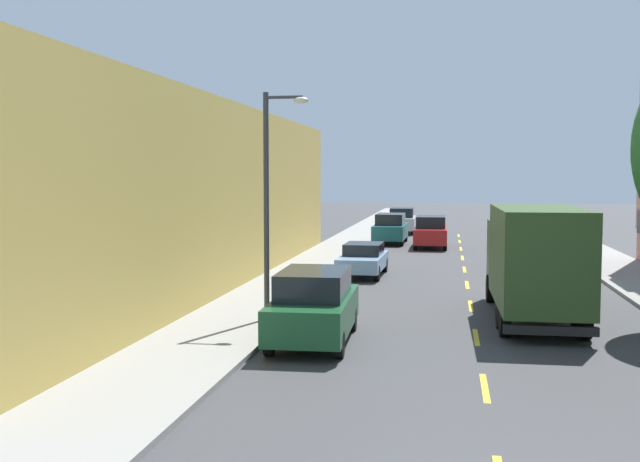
{
  "coord_description": "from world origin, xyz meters",
  "views": [
    {
      "loc": [
        -0.81,
        -8.89,
        4.46
      ],
      "look_at": [
        -6.5,
        24.75,
        1.9
      ],
      "focal_mm": 42.49,
      "sensor_mm": 36.0,
      "label": 1
    }
  ],
  "objects_px": {
    "parked_sedan_sky": "(363,259)",
    "parked_hatchback_white": "(512,220)",
    "parked_suv_forest": "(314,306)",
    "parked_sedan_black": "(533,236)",
    "delivery_box_truck": "(534,257)",
    "parked_suv_silver": "(402,220)",
    "street_lamp": "(271,189)",
    "parked_sedan_burgundy": "(567,257)",
    "parked_suv_teal": "(390,228)",
    "moving_red_sedan": "(431,232)",
    "parked_wagon_navy": "(547,245)"
  },
  "relations": [
    {
      "from": "parked_suv_teal",
      "to": "parked_sedan_sky",
      "type": "bearing_deg",
      "value": -90.02
    },
    {
      "from": "parked_hatchback_white",
      "to": "street_lamp",
      "type": "bearing_deg",
      "value": -104.08
    },
    {
      "from": "parked_suv_teal",
      "to": "parked_hatchback_white",
      "type": "height_order",
      "value": "parked_suv_teal"
    },
    {
      "from": "delivery_box_truck",
      "to": "parked_sedan_black",
      "type": "xyz_separation_m",
      "value": [
        2.49,
        23.32,
        -1.21
      ]
    },
    {
      "from": "parked_sedan_black",
      "to": "parked_wagon_navy",
      "type": "bearing_deg",
      "value": -89.87
    },
    {
      "from": "parked_sedan_burgundy",
      "to": "parked_sedan_black",
      "type": "distance_m",
      "value": 11.91
    },
    {
      "from": "street_lamp",
      "to": "parked_suv_silver",
      "type": "distance_m",
      "value": 35.85
    },
    {
      "from": "parked_suv_forest",
      "to": "moving_red_sedan",
      "type": "height_order",
      "value": "same"
    },
    {
      "from": "parked_suv_silver",
      "to": "parked_sedan_black",
      "type": "distance_m",
      "value": 13.53
    },
    {
      "from": "parked_wagon_navy",
      "to": "moving_red_sedan",
      "type": "relative_size",
      "value": 0.98
    },
    {
      "from": "parked_wagon_navy",
      "to": "parked_sedan_burgundy",
      "type": "height_order",
      "value": "parked_wagon_navy"
    },
    {
      "from": "parked_suv_forest",
      "to": "parked_sedan_sky",
      "type": "distance_m",
      "value": 13.37
    },
    {
      "from": "parked_suv_forest",
      "to": "parked_suv_silver",
      "type": "bearing_deg",
      "value": 89.9
    },
    {
      "from": "delivery_box_truck",
      "to": "parked_hatchback_white",
      "type": "height_order",
      "value": "delivery_box_truck"
    },
    {
      "from": "parked_hatchback_white",
      "to": "moving_red_sedan",
      "type": "distance_m",
      "value": 17.55
    },
    {
      "from": "parked_suv_silver",
      "to": "parked_hatchback_white",
      "type": "bearing_deg",
      "value": 31.91
    },
    {
      "from": "street_lamp",
      "to": "parked_suv_teal",
      "type": "bearing_deg",
      "value": 86.81
    },
    {
      "from": "parked_sedan_burgundy",
      "to": "parked_suv_teal",
      "type": "bearing_deg",
      "value": 122.97
    },
    {
      "from": "parked_hatchback_white",
      "to": "parked_sedan_black",
      "type": "relative_size",
      "value": 0.89
    },
    {
      "from": "parked_suv_teal",
      "to": "parked_sedan_burgundy",
      "type": "relative_size",
      "value": 1.07
    },
    {
      "from": "parked_hatchback_white",
      "to": "parked_suv_forest",
      "type": "height_order",
      "value": "parked_suv_forest"
    },
    {
      "from": "parked_hatchback_white",
      "to": "moving_red_sedan",
      "type": "relative_size",
      "value": 0.84
    },
    {
      "from": "parked_suv_teal",
      "to": "parked_suv_forest",
      "type": "bearing_deg",
      "value": -89.69
    },
    {
      "from": "parked_sedan_sky",
      "to": "moving_red_sedan",
      "type": "bearing_deg",
      "value": 78.83
    },
    {
      "from": "parked_suv_forest",
      "to": "delivery_box_truck",
      "type": "bearing_deg",
      "value": 33.7
    },
    {
      "from": "delivery_box_truck",
      "to": "parked_hatchback_white",
      "type": "distance_m",
      "value": 39.26
    },
    {
      "from": "street_lamp",
      "to": "parked_hatchback_white",
      "type": "distance_m",
      "value": 42.39
    },
    {
      "from": "delivery_box_truck",
      "to": "moving_red_sedan",
      "type": "bearing_deg",
      "value": 99.01
    },
    {
      "from": "parked_sedan_sky",
      "to": "parked_sedan_black",
      "type": "relative_size",
      "value": 1.01
    },
    {
      "from": "delivery_box_truck",
      "to": "parked_suv_silver",
      "type": "bearing_deg",
      "value": 100.08
    },
    {
      "from": "parked_suv_forest",
      "to": "parked_hatchback_white",
      "type": "bearing_deg",
      "value": 78.72
    },
    {
      "from": "street_lamp",
      "to": "parked_sedan_sky",
      "type": "bearing_deg",
      "value": 82.35
    },
    {
      "from": "delivery_box_truck",
      "to": "parked_sedan_sky",
      "type": "relative_size",
      "value": 1.73
    },
    {
      "from": "parked_suv_silver",
      "to": "parked_sedan_sky",
      "type": "bearing_deg",
      "value": -90.55
    },
    {
      "from": "parked_sedan_sky",
      "to": "parked_hatchback_white",
      "type": "bearing_deg",
      "value": 73.6
    },
    {
      "from": "delivery_box_truck",
      "to": "parked_suv_silver",
      "type": "relative_size",
      "value": 1.63
    },
    {
      "from": "parked_wagon_navy",
      "to": "parked_sedan_burgundy",
      "type": "relative_size",
      "value": 1.05
    },
    {
      "from": "street_lamp",
      "to": "parked_hatchback_white",
      "type": "relative_size",
      "value": 1.67
    },
    {
      "from": "street_lamp",
      "to": "parked_suv_silver",
      "type": "xyz_separation_m",
      "value": [
        1.73,
        35.68,
        -3.05
      ]
    },
    {
      "from": "parked_sedan_burgundy",
      "to": "parked_sedan_black",
      "type": "bearing_deg",
      "value": 90.86
    },
    {
      "from": "parked_suv_forest",
      "to": "parked_suv_teal",
      "type": "bearing_deg",
      "value": 90.31
    },
    {
      "from": "parked_suv_teal",
      "to": "parked_sedan_burgundy",
      "type": "bearing_deg",
      "value": -57.03
    },
    {
      "from": "parked_sedan_sky",
      "to": "moving_red_sedan",
      "type": "xyz_separation_m",
      "value": [
        2.65,
        13.41,
        0.24
      ]
    },
    {
      "from": "parked_suv_teal",
      "to": "parked_sedan_sky",
      "type": "relative_size",
      "value": 1.06
    },
    {
      "from": "parked_wagon_navy",
      "to": "parked_sedan_black",
      "type": "bearing_deg",
      "value": 90.13
    },
    {
      "from": "parked_wagon_navy",
      "to": "parked_sedan_sky",
      "type": "distance_m",
      "value": 11.66
    },
    {
      "from": "parked_wagon_navy",
      "to": "parked_sedan_burgundy",
      "type": "xyz_separation_m",
      "value": [
        0.17,
        -5.6,
        -0.05
      ]
    },
    {
      "from": "parked_suv_forest",
      "to": "parked_sedan_black",
      "type": "relative_size",
      "value": 1.08
    },
    {
      "from": "parked_suv_teal",
      "to": "parked_sedan_sky",
      "type": "xyz_separation_m",
      "value": [
        -0.01,
        -15.84,
        -0.24
      ]
    },
    {
      "from": "parked_hatchback_white",
      "to": "parked_sedan_burgundy",
      "type": "relative_size",
      "value": 0.89
    }
  ]
}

